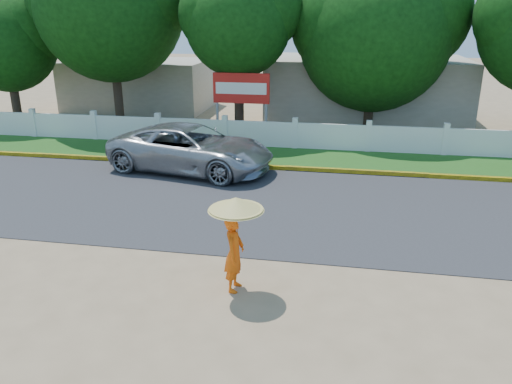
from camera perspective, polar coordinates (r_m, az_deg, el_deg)
ground at (r=10.83m, az=-1.90°, el=-10.05°), size 120.00×120.00×0.00m
road at (r=14.84m, az=1.71°, el=-1.47°), size 60.00×7.00×0.02m
grass_verge at (r=19.78m, az=3.98°, el=3.98°), size 60.00×3.50×0.03m
curb at (r=18.14m, az=3.39°, el=2.74°), size 40.00×0.18×0.16m
fence at (r=21.04m, az=4.46°, el=6.44°), size 40.00×0.10×1.10m
building_near at (r=27.46m, az=12.40°, el=11.41°), size 10.00×6.00×3.20m
building_far at (r=30.89m, az=-13.07°, el=11.88°), size 8.00×5.00×2.80m
vehicle at (r=18.05m, az=-7.39°, el=4.97°), size 6.32×3.80×1.64m
monk_with_parasol at (r=9.92m, az=-2.41°, el=-4.43°), size 1.11×1.11×2.02m
billboard at (r=22.19m, az=-1.70°, el=11.36°), size 2.50×0.13×2.95m
tree_row at (r=23.43m, az=15.11°, el=18.19°), size 40.75×8.09×9.13m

